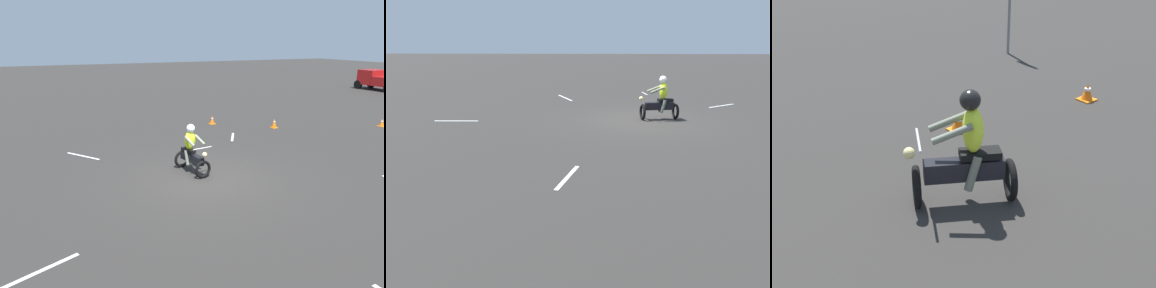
% 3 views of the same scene
% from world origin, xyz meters
% --- Properties ---
extents(motorcycle_rider_background, '(1.21, 1.52, 1.66)m').
position_xyz_m(motorcycle_rider_background, '(5.07, 13.33, 0.73)').
color(motorcycle_rider_background, black).
rests_on(motorcycle_rider_background, ground).
extents(traffic_cone_near_left, '(0.32, 0.32, 0.35)m').
position_xyz_m(traffic_cone_near_left, '(6.62, 9.01, 0.17)').
color(traffic_cone_near_left, orange).
rests_on(traffic_cone_near_left, ground).
extents(traffic_cone_mid_left, '(0.32, 0.32, 0.33)m').
position_xyz_m(traffic_cone_mid_left, '(7.04, 11.99, 0.16)').
color(traffic_cone_mid_left, orange).
rests_on(traffic_cone_mid_left, ground).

